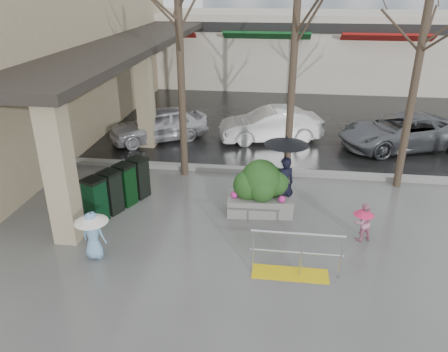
% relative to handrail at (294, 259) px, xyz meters
% --- Properties ---
extents(ground, '(120.00, 120.00, 0.00)m').
position_rel_handrail_xyz_m(ground, '(-1.36, 1.20, -0.38)').
color(ground, '#51514F').
rests_on(ground, ground).
extents(street_asphalt, '(120.00, 36.00, 0.01)m').
position_rel_handrail_xyz_m(street_asphalt, '(-1.36, 23.20, -0.37)').
color(street_asphalt, black).
rests_on(street_asphalt, ground).
extents(curb, '(120.00, 0.30, 0.15)m').
position_rel_handrail_xyz_m(curb, '(-1.36, 5.20, -0.30)').
color(curb, gray).
rests_on(curb, ground).
extents(near_building, '(6.00, 18.00, 8.00)m').
position_rel_handrail_xyz_m(near_building, '(-10.36, 9.20, 3.62)').
color(near_building, tan).
rests_on(near_building, ground).
extents(canopy_slab, '(2.80, 18.00, 0.25)m').
position_rel_handrail_xyz_m(canopy_slab, '(-6.16, 9.20, 3.25)').
color(canopy_slab, '#2D2823').
rests_on(canopy_slab, pillar_front).
extents(pillar_front, '(0.55, 0.55, 3.50)m').
position_rel_handrail_xyz_m(pillar_front, '(-5.26, 0.70, 1.37)').
color(pillar_front, tan).
rests_on(pillar_front, ground).
extents(pillar_back, '(0.55, 0.55, 3.50)m').
position_rel_handrail_xyz_m(pillar_back, '(-5.26, 7.20, 1.37)').
color(pillar_back, tan).
rests_on(pillar_back, ground).
extents(storefront_row, '(34.00, 6.74, 4.00)m').
position_rel_handrail_xyz_m(storefront_row, '(0.64, 19.17, 1.64)').
color(storefront_row, beige).
rests_on(storefront_row, ground).
extents(handrail, '(1.90, 0.50, 1.03)m').
position_rel_handrail_xyz_m(handrail, '(0.00, 0.00, 0.00)').
color(handrail, yellow).
rests_on(handrail, ground).
extents(tree_west, '(3.20, 3.20, 6.80)m').
position_rel_handrail_xyz_m(tree_west, '(-3.36, 4.80, 4.71)').
color(tree_west, '#382B21').
rests_on(tree_west, ground).
extents(tree_mideast, '(3.20, 3.20, 6.50)m').
position_rel_handrail_xyz_m(tree_mideast, '(3.14, 4.80, 4.48)').
color(tree_mideast, '#382B21').
rests_on(tree_mideast, ground).
extents(woman, '(1.13, 1.13, 2.11)m').
position_rel_handrail_xyz_m(woman, '(-0.25, 2.78, 0.90)').
color(woman, black).
rests_on(woman, ground).
extents(child_pink, '(0.56, 0.51, 0.94)m').
position_rel_handrail_xyz_m(child_pink, '(1.61, 1.59, 0.16)').
color(child_pink, pink).
rests_on(child_pink, ground).
extents(child_blue, '(0.73, 0.73, 1.12)m').
position_rel_handrail_xyz_m(child_blue, '(-4.36, 0.07, 0.32)').
color(child_blue, '#7CAFDD').
rests_on(child_blue, ground).
extents(planter, '(1.77, 1.03, 1.49)m').
position_rel_handrail_xyz_m(planter, '(-0.85, 2.64, 0.33)').
color(planter, slate).
rests_on(planter, ground).
extents(news_boxes, '(1.28, 2.10, 1.17)m').
position_rel_handrail_xyz_m(news_boxes, '(-4.63, 2.37, 0.21)').
color(news_boxes, '#0B321A').
rests_on(news_boxes, ground).
extents(car_a, '(3.93, 3.22, 1.26)m').
position_rel_handrail_xyz_m(car_a, '(-5.03, 7.83, 0.25)').
color(car_a, silver).
rests_on(car_a, ground).
extents(car_b, '(4.04, 2.30, 1.26)m').
position_rel_handrail_xyz_m(car_b, '(-0.79, 8.36, 0.25)').
color(car_b, silver).
rests_on(car_b, ground).
extents(car_c, '(4.98, 3.54, 1.26)m').
position_rel_handrail_xyz_m(car_c, '(3.97, 8.18, 0.25)').
color(car_c, slate).
rests_on(car_c, ground).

